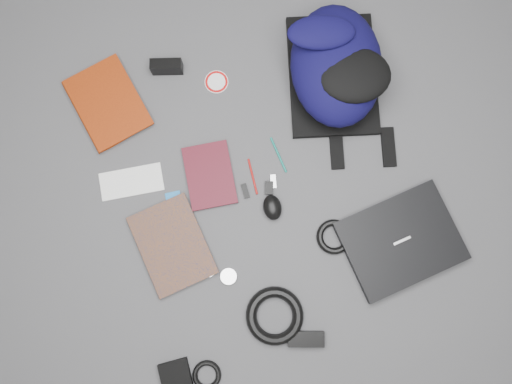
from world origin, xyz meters
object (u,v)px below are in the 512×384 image
object	(u,v)px
comic_book	(143,259)
compact_camera	(167,67)
textbook_red	(80,118)
power_brick	(306,339)
backpack	(336,66)
pouch	(176,376)
dvd_case	(210,175)
mouse	(272,207)
laptop	(401,241)

from	to	relation	value
comic_book	compact_camera	xyz separation A→B (m)	(0.29, 0.59, 0.02)
textbook_red	power_brick	xyz separation A→B (m)	(0.45, -0.95, -0.00)
backpack	pouch	size ratio (longest dim) A/B	4.98
dvd_case	mouse	size ratio (longest dim) A/B	2.55
power_brick	pouch	world-z (taller)	power_brick
compact_camera	power_brick	size ratio (longest dim) A/B	0.92
backpack	laptop	bearing A→B (deg)	-72.48
backpack	power_brick	size ratio (longest dim) A/B	4.07
compact_camera	dvd_case	bearing A→B (deg)	-69.49
textbook_red	pouch	distance (m)	0.91
laptop	comic_book	bearing A→B (deg)	160.00
laptop	power_brick	bearing A→B (deg)	-159.07
comic_book	pouch	bearing A→B (deg)	-96.99
backpack	dvd_case	xyz separation A→B (m)	(-0.52, -0.18, -0.09)
laptop	comic_book	world-z (taller)	laptop
dvd_case	pouch	bearing A→B (deg)	-109.82
mouse	laptop	bearing A→B (deg)	-25.76
comic_book	power_brick	world-z (taller)	power_brick
backpack	textbook_red	world-z (taller)	backpack
textbook_red	compact_camera	xyz separation A→B (m)	(0.34, 0.06, 0.01)
pouch	backpack	bearing A→B (deg)	41.59
compact_camera	pouch	bearing A→B (deg)	-88.47
compact_camera	mouse	bearing A→B (deg)	-54.72
dvd_case	mouse	world-z (taller)	mouse
compact_camera	mouse	distance (m)	0.60
mouse	power_brick	size ratio (longest dim) A/B	0.74
backpack	dvd_case	size ratio (longest dim) A/B	2.15
laptop	comic_book	distance (m)	0.85
pouch	comic_book	bearing A→B (deg)	86.56
backpack	pouch	xyz separation A→B (m)	(-0.84, -0.74, -0.09)
comic_book	pouch	distance (m)	0.39
dvd_case	compact_camera	size ratio (longest dim) A/B	2.04
comic_book	mouse	distance (m)	0.46
laptop	mouse	distance (m)	0.43
textbook_red	comic_book	bearing A→B (deg)	-93.67
comic_book	compact_camera	bearing A→B (deg)	59.89
textbook_red	mouse	xyz separation A→B (m)	(0.50, -0.52, 0.01)
compact_camera	pouch	distance (m)	1.02
comic_book	power_brick	size ratio (longest dim) A/B	2.51
dvd_case	pouch	size ratio (longest dim) A/B	2.31
laptop	pouch	size ratio (longest dim) A/B	3.85
compact_camera	power_brick	xyz separation A→B (m)	(0.11, -1.01, -0.02)
comic_book	power_brick	bearing A→B (deg)	-50.09
mouse	compact_camera	bearing A→B (deg)	115.52
backpack	comic_book	size ratio (longest dim) A/B	1.62
comic_book	dvd_case	world-z (taller)	comic_book
backpack	pouch	bearing A→B (deg)	-120.22
backpack	comic_book	distance (m)	0.90
laptop	textbook_red	size ratio (longest dim) A/B	1.27
backpack	textbook_red	distance (m)	0.88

